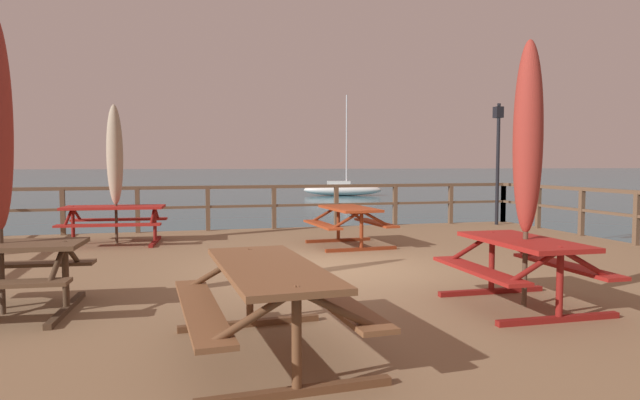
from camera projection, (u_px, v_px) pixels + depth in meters
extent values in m
plane|color=#2D5B6B|center=(333.00, 318.00, 8.58)|extent=(600.00, 600.00, 0.00)
cube|color=#846647|center=(333.00, 293.00, 8.55)|extent=(13.20, 11.00, 0.80)
cube|color=brown|center=(274.00, 187.00, 13.63)|extent=(12.90, 0.09, 0.08)
cube|color=brown|center=(274.00, 206.00, 13.66)|extent=(12.90, 0.07, 0.06)
cube|color=brown|center=(63.00, 212.00, 12.44)|extent=(0.10, 0.10, 1.05)
cube|color=brown|center=(138.00, 210.00, 12.85)|extent=(0.10, 0.10, 1.05)
cube|color=brown|center=(208.00, 209.00, 13.26)|extent=(0.10, 0.10, 1.05)
cube|color=brown|center=(274.00, 208.00, 13.66)|extent=(0.10, 0.10, 1.05)
cube|color=brown|center=(336.00, 206.00, 14.07)|extent=(0.10, 0.10, 1.05)
cube|color=brown|center=(395.00, 205.00, 14.48)|extent=(0.10, 0.10, 1.05)
cube|color=brown|center=(451.00, 204.00, 14.88)|extent=(0.10, 0.10, 1.05)
cube|color=brown|center=(503.00, 203.00, 15.29)|extent=(0.10, 0.10, 1.05)
cube|color=brown|center=(637.00, 219.00, 10.86)|extent=(0.10, 0.10, 1.05)
cube|color=brown|center=(582.00, 212.00, 12.34)|extent=(0.10, 0.10, 1.05)
cube|color=brown|center=(538.00, 207.00, 13.81)|extent=(0.10, 0.10, 1.05)
cube|color=brown|center=(503.00, 203.00, 15.29)|extent=(0.10, 0.10, 1.05)
cube|color=maroon|center=(523.00, 241.00, 6.15)|extent=(0.78, 1.63, 0.05)
cube|color=maroon|center=(566.00, 266.00, 6.30)|extent=(0.30, 1.63, 0.04)
cube|color=maroon|center=(477.00, 270.00, 6.03)|extent=(0.30, 1.63, 0.04)
cube|color=maroon|center=(559.00, 319.00, 5.58)|extent=(1.40, 0.10, 0.06)
cylinder|color=maroon|center=(560.00, 286.00, 5.56)|extent=(0.07, 0.07, 0.74)
cylinder|color=maroon|center=(584.00, 263.00, 5.61)|extent=(0.63, 0.06, 0.37)
cylinder|color=maroon|center=(536.00, 266.00, 5.48)|extent=(0.63, 0.06, 0.37)
cube|color=maroon|center=(491.00, 291.00, 6.81)|extent=(1.40, 0.10, 0.06)
cylinder|color=maroon|center=(492.00, 264.00, 6.78)|extent=(0.07, 0.07, 0.74)
cylinder|color=maroon|center=(512.00, 246.00, 6.84)|extent=(0.63, 0.06, 0.37)
cylinder|color=maroon|center=(472.00, 247.00, 6.70)|extent=(0.63, 0.06, 0.37)
cube|color=brown|center=(16.00, 264.00, 6.37)|extent=(1.73, 0.40, 0.04)
cube|color=#432F1F|center=(67.00, 309.00, 5.98)|extent=(0.18, 1.40, 0.06)
cylinder|color=#432F1F|center=(66.00, 278.00, 5.95)|extent=(0.07, 0.07, 0.74)
cylinder|color=#432F1F|center=(58.00, 262.00, 5.66)|extent=(0.10, 0.63, 0.37)
cylinder|color=#432F1F|center=(72.00, 254.00, 6.21)|extent=(0.10, 0.63, 0.37)
cube|color=#993819|center=(349.00, 208.00, 10.75)|extent=(0.85, 1.67, 0.05)
cube|color=#993819|center=(376.00, 223.00, 10.93)|extent=(0.37, 1.65, 0.04)
cube|color=#993819|center=(322.00, 225.00, 10.60)|extent=(0.37, 1.65, 0.04)
cube|color=maroon|center=(361.00, 249.00, 10.18)|extent=(1.40, 0.15, 0.06)
cylinder|color=maroon|center=(361.00, 231.00, 10.16)|extent=(0.07, 0.07, 0.74)
cylinder|color=maroon|center=(375.00, 219.00, 10.23)|extent=(0.63, 0.09, 0.37)
cylinder|color=maroon|center=(347.00, 220.00, 10.06)|extent=(0.63, 0.09, 0.37)
cube|color=maroon|center=(338.00, 240.00, 11.40)|extent=(1.40, 0.15, 0.06)
cylinder|color=maroon|center=(338.00, 224.00, 11.38)|extent=(0.07, 0.07, 0.74)
cylinder|color=maroon|center=(351.00, 213.00, 11.45)|extent=(0.63, 0.09, 0.37)
cylinder|color=maroon|center=(325.00, 214.00, 11.28)|extent=(0.63, 0.09, 0.37)
cube|color=maroon|center=(114.00, 207.00, 11.04)|extent=(1.99, 0.93, 0.05)
cube|color=maroon|center=(108.00, 225.00, 10.51)|extent=(1.95, 0.45, 0.04)
cube|color=maroon|center=(120.00, 219.00, 11.61)|extent=(1.95, 0.45, 0.04)
cube|color=maroon|center=(74.00, 243.00, 10.95)|extent=(0.20, 1.40, 0.06)
cylinder|color=maroon|center=(73.00, 226.00, 10.93)|extent=(0.07, 0.07, 0.74)
cylinder|color=maroon|center=(69.00, 217.00, 10.64)|extent=(0.11, 0.63, 0.37)
cylinder|color=maroon|center=(77.00, 214.00, 11.19)|extent=(0.11, 0.63, 0.37)
cube|color=maroon|center=(155.00, 241.00, 11.21)|extent=(0.20, 1.40, 0.06)
cylinder|color=maroon|center=(155.00, 225.00, 11.19)|extent=(0.07, 0.07, 0.74)
cylinder|color=maroon|center=(153.00, 215.00, 10.90)|extent=(0.11, 0.63, 0.37)
cylinder|color=maroon|center=(156.00, 213.00, 11.45)|extent=(0.11, 0.63, 0.37)
cube|color=brown|center=(269.00, 268.00, 4.57)|extent=(0.88, 2.13, 0.05)
cube|color=brown|center=(332.00, 298.00, 4.76)|extent=(0.40, 2.10, 0.04)
cube|color=brown|center=(201.00, 309.00, 4.42)|extent=(0.40, 2.10, 0.04)
cube|color=brown|center=(297.00, 392.00, 3.79)|extent=(1.40, 0.16, 0.06)
cylinder|color=brown|center=(297.00, 343.00, 3.77)|extent=(0.07, 0.07, 0.74)
cylinder|color=brown|center=(335.00, 309.00, 3.84)|extent=(0.63, 0.09, 0.37)
cylinder|color=brown|center=(256.00, 315.00, 3.67)|extent=(0.63, 0.09, 0.37)
cube|color=brown|center=(250.00, 323.00, 5.44)|extent=(1.40, 0.16, 0.06)
cylinder|color=brown|center=(250.00, 289.00, 5.41)|extent=(0.07, 0.07, 0.74)
cylinder|color=brown|center=(277.00, 266.00, 5.49)|extent=(0.63, 0.09, 0.37)
cylinder|color=brown|center=(221.00, 269.00, 5.31)|extent=(0.63, 0.09, 0.37)
cylinder|color=#4C3828|center=(527.00, 182.00, 6.10)|extent=(0.06, 0.06, 2.80)
ellipsoid|color=#A33328|center=(528.00, 137.00, 6.07)|extent=(0.32, 0.32, 2.13)
cylinder|color=maroon|center=(528.00, 152.00, 6.08)|extent=(0.21, 0.21, 0.05)
cone|color=#4C3828|center=(530.00, 47.00, 6.00)|extent=(0.10, 0.10, 0.14)
cylinder|color=#4C3828|center=(115.00, 178.00, 11.07)|extent=(0.06, 0.06, 2.65)
ellipsoid|color=tan|center=(115.00, 155.00, 11.04)|extent=(0.32, 0.32, 2.01)
cylinder|color=#685B4C|center=(115.00, 162.00, 11.05)|extent=(0.21, 0.21, 0.05)
cone|color=#4C3828|center=(114.00, 108.00, 10.98)|extent=(0.10, 0.10, 0.14)
cylinder|color=black|center=(498.00, 164.00, 14.55)|extent=(0.09, 0.09, 3.20)
cylinder|color=black|center=(499.00, 105.00, 14.19)|extent=(0.36, 0.49, 0.06)
cube|color=black|center=(498.00, 112.00, 13.95)|extent=(0.20, 0.20, 0.28)
sphere|color=#F4E08C|center=(498.00, 112.00, 13.95)|extent=(0.14, 0.14, 0.14)
ellipsoid|color=white|center=(343.00, 190.00, 42.45)|extent=(6.23, 3.22, 0.90)
cube|color=silver|center=(339.00, 183.00, 42.43)|extent=(2.03, 1.53, 0.36)
cylinder|color=silver|center=(347.00, 141.00, 42.21)|extent=(0.10, 0.10, 7.00)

